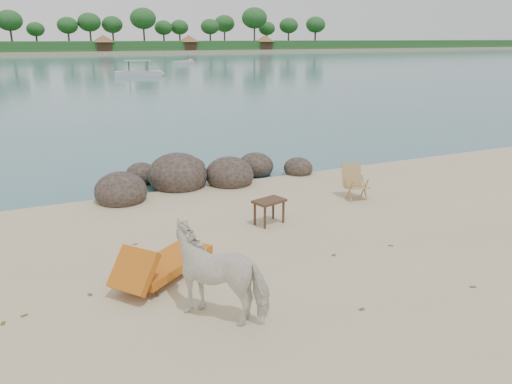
# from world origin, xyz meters

# --- Properties ---
(water) EXTENTS (400.00, 400.00, 0.00)m
(water) POSITION_xyz_m (0.00, 90.00, 0.00)
(water) COLOR #376C6E
(water) RESTS_ON ground
(far_shore) EXTENTS (420.00, 90.00, 1.40)m
(far_shore) POSITION_xyz_m (0.00, 170.00, 0.00)
(far_shore) COLOR tan
(far_shore) RESTS_ON ground
(far_scenery) EXTENTS (420.00, 18.00, 9.50)m
(far_scenery) POSITION_xyz_m (0.03, 136.70, 3.14)
(far_scenery) COLOR #1E4C1E
(far_scenery) RESTS_ON ground
(boulders) EXTENTS (6.49, 3.07, 1.23)m
(boulders) POSITION_xyz_m (0.31, 6.30, 0.24)
(boulders) COLOR #2C231D
(boulders) RESTS_ON ground
(cow) EXTENTS (1.67, 1.66, 1.36)m
(cow) POSITION_xyz_m (-1.45, -0.47, 0.68)
(cow) COLOR white
(cow) RESTS_ON ground
(side_table) EXTENTS (0.78, 0.61, 0.55)m
(side_table) POSITION_xyz_m (0.86, 2.55, 0.28)
(side_table) COLOR #372316
(side_table) RESTS_ON ground
(lounge_chair) EXTENTS (2.20, 1.92, 0.65)m
(lounge_chair) POSITION_xyz_m (-1.84, 1.07, 0.33)
(lounge_chair) COLOR #C26016
(lounge_chair) RESTS_ON ground
(deck_chair) EXTENTS (0.69, 0.73, 0.88)m
(deck_chair) POSITION_xyz_m (3.69, 3.20, 0.44)
(deck_chair) COLOR tan
(deck_chair) RESTS_ON ground
(boat_mid) EXTENTS (5.76, 2.64, 2.75)m
(boat_mid) POSITION_xyz_m (8.25, 49.06, 1.37)
(boat_mid) COLOR #B5B4B0
(boat_mid) RESTS_ON water
(boat_far) EXTENTS (4.74, 4.39, 0.61)m
(boat_far) POSITION_xyz_m (20.52, 72.19, 0.31)
(boat_far) COLOR #B6B7B2
(boat_far) RESTS_ON water
(dead_leaves) EXTENTS (7.17, 5.92, 0.00)m
(dead_leaves) POSITION_xyz_m (-0.93, -0.49, 0.00)
(dead_leaves) COLOR brown
(dead_leaves) RESTS_ON ground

